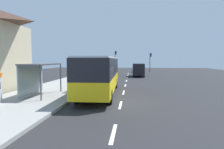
# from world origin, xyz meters

# --- Properties ---
(ground_plane) EXTENTS (56.00, 92.00, 0.04)m
(ground_plane) POSITION_xyz_m (0.00, 14.00, -0.02)
(ground_plane) COLOR #262628
(sidewalk_platform) EXTENTS (6.20, 30.00, 0.18)m
(sidewalk_platform) POSITION_xyz_m (-6.40, 2.00, 0.09)
(sidewalk_platform) COLOR #999993
(sidewalk_platform) RESTS_ON ground
(lane_stripe_seg_0) EXTENTS (0.16, 2.20, 0.01)m
(lane_stripe_seg_0) POSITION_xyz_m (0.25, -6.00, 0.01)
(lane_stripe_seg_0) COLOR silver
(lane_stripe_seg_0) RESTS_ON ground
(lane_stripe_seg_1) EXTENTS (0.16, 2.20, 0.01)m
(lane_stripe_seg_1) POSITION_xyz_m (0.25, -1.00, 0.01)
(lane_stripe_seg_1) COLOR silver
(lane_stripe_seg_1) RESTS_ON ground
(lane_stripe_seg_2) EXTENTS (0.16, 2.20, 0.01)m
(lane_stripe_seg_2) POSITION_xyz_m (0.25, 4.00, 0.01)
(lane_stripe_seg_2) COLOR silver
(lane_stripe_seg_2) RESTS_ON ground
(lane_stripe_seg_3) EXTENTS (0.16, 2.20, 0.01)m
(lane_stripe_seg_3) POSITION_xyz_m (0.25, 9.00, 0.01)
(lane_stripe_seg_3) COLOR silver
(lane_stripe_seg_3) RESTS_ON ground
(lane_stripe_seg_4) EXTENTS (0.16, 2.20, 0.01)m
(lane_stripe_seg_4) POSITION_xyz_m (0.25, 14.00, 0.01)
(lane_stripe_seg_4) COLOR silver
(lane_stripe_seg_4) RESTS_ON ground
(lane_stripe_seg_5) EXTENTS (0.16, 2.20, 0.01)m
(lane_stripe_seg_5) POSITION_xyz_m (0.25, 19.00, 0.01)
(lane_stripe_seg_5) COLOR silver
(lane_stripe_seg_5) RESTS_ON ground
(lane_stripe_seg_6) EXTENTS (0.16, 2.20, 0.01)m
(lane_stripe_seg_6) POSITION_xyz_m (0.25, 24.00, 0.01)
(lane_stripe_seg_6) COLOR silver
(lane_stripe_seg_6) RESTS_ON ground
(lane_stripe_seg_7) EXTENTS (0.16, 2.20, 0.01)m
(lane_stripe_seg_7) POSITION_xyz_m (0.25, 29.00, 0.01)
(lane_stripe_seg_7) COLOR silver
(lane_stripe_seg_7) RESTS_ON ground
(bus) EXTENTS (2.82, 11.07, 3.21)m
(bus) POSITION_xyz_m (-1.71, 2.90, 1.84)
(bus) COLOR yellow
(bus) RESTS_ON ground
(white_van) EXTENTS (2.11, 5.24, 2.30)m
(white_van) POSITION_xyz_m (2.20, 21.59, 1.34)
(white_van) COLOR black
(white_van) RESTS_ON ground
(sedan_near) EXTENTS (1.84, 4.40, 1.52)m
(sedan_near) POSITION_xyz_m (2.30, 34.87, 0.79)
(sedan_near) COLOR #195933
(sedan_near) RESTS_ON ground
(recycling_bin_orange) EXTENTS (0.52, 0.52, 0.95)m
(recycling_bin_orange) POSITION_xyz_m (-4.20, 2.60, 0.66)
(recycling_bin_orange) COLOR orange
(recycling_bin_orange) RESTS_ON sidewalk_platform
(recycling_bin_yellow) EXTENTS (0.52, 0.52, 0.95)m
(recycling_bin_yellow) POSITION_xyz_m (-4.20, 3.30, 0.66)
(recycling_bin_yellow) COLOR yellow
(recycling_bin_yellow) RESTS_ON sidewalk_platform
(recycling_bin_blue) EXTENTS (0.52, 0.52, 0.95)m
(recycling_bin_blue) POSITION_xyz_m (-4.20, 4.00, 0.66)
(recycling_bin_blue) COLOR blue
(recycling_bin_blue) RESTS_ON sidewalk_platform
(recycling_bin_red) EXTENTS (0.52, 0.52, 0.95)m
(recycling_bin_red) POSITION_xyz_m (-4.20, 4.70, 0.66)
(recycling_bin_red) COLOR red
(recycling_bin_red) RESTS_ON sidewalk_platform
(traffic_light_near_side) EXTENTS (0.49, 0.28, 4.63)m
(traffic_light_near_side) POSITION_xyz_m (5.50, 34.74, 3.10)
(traffic_light_near_side) COLOR #2D2D2D
(traffic_light_near_side) RESTS_ON ground
(traffic_light_far_side) EXTENTS (0.49, 0.28, 5.20)m
(traffic_light_far_side) POSITION_xyz_m (-3.10, 35.54, 3.45)
(traffic_light_far_side) COLOR #2D2D2D
(traffic_light_far_side) RESTS_ON ground
(bus_shelter) EXTENTS (1.80, 4.00, 2.50)m
(bus_shelter) POSITION_xyz_m (-6.41, 1.01, 2.10)
(bus_shelter) COLOR #4C4C51
(bus_shelter) RESTS_ON sidewalk_platform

